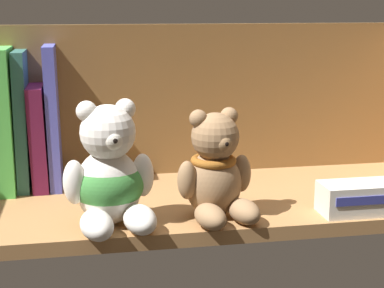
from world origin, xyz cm
name	(u,v)px	position (x,y,z in cm)	size (l,w,h in cm)	color
shelf_board	(170,205)	(0.00, 0.00, 1.00)	(83.70, 27.96, 2.00)	#9E7042
shelf_back_panel	(156,106)	(0.00, 14.58, 13.60)	(86.10, 1.20, 27.21)	brown
book_5	(5,119)	(-24.20, 10.67, 13.02)	(3.14, 12.87, 22.03)	#54CA52
book_6	(23,120)	(-21.49, 10.67, 12.76)	(1.81, 10.14, 21.51)	#316660
book_7	(39,136)	(-19.14, 10.67, 10.09)	(2.42, 11.15, 16.18)	#5C1537
book_8	(53,117)	(-16.82, 10.67, 13.14)	(1.76, 10.60, 22.28)	#4F54C5
teddy_bear_larger	(109,177)	(-9.15, -9.18, 8.52)	(12.32, 13.19, 16.59)	white
teddy_bear_smaller	(216,172)	(5.05, -8.85, 8.38)	(11.35, 11.68, 14.95)	#93704C
small_product_box	(362,198)	(25.44, -10.72, 4.16)	(11.75, 5.51, 4.31)	silver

